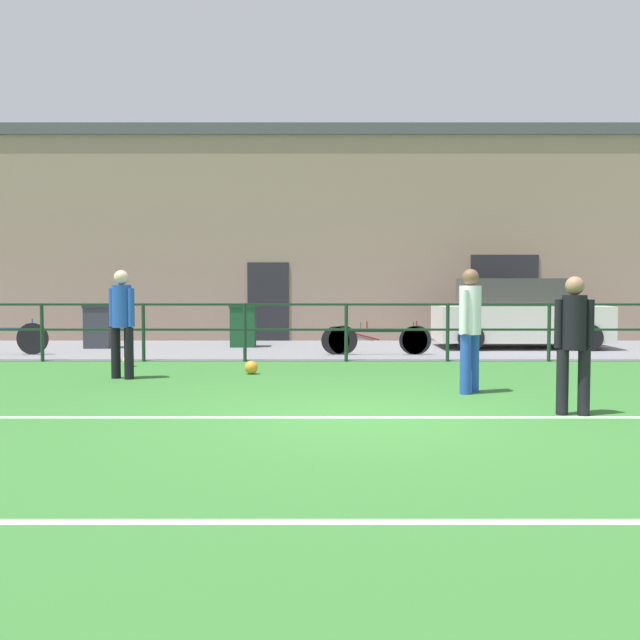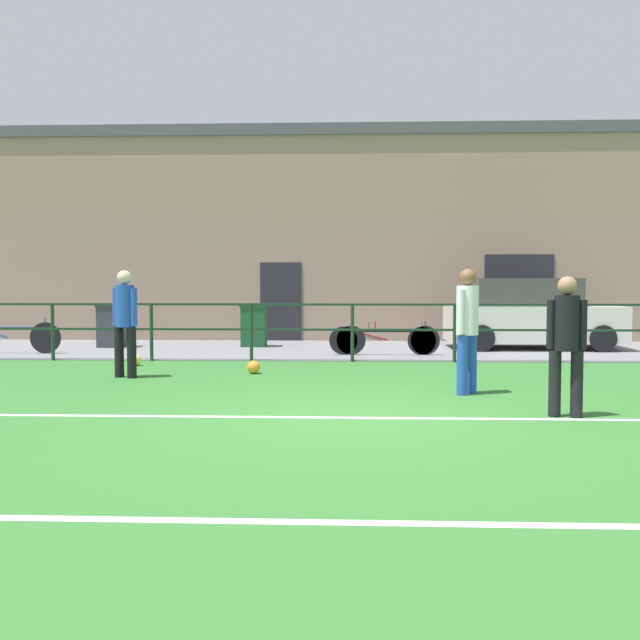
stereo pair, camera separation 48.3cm
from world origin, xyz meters
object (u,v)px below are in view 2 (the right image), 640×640
(player_goalkeeper, at_px, (566,337))
(player_striker, at_px, (125,317))
(parked_car_red, at_px, (530,315))
(soccer_ball_spare, at_px, (135,360))
(bicycle_parked_1, at_px, (382,340))
(soccer_ball_match, at_px, (254,367))
(bicycle_parked_3, at_px, (388,340))
(trash_bin_1, at_px, (254,325))
(trash_bin_0, at_px, (112,325))
(bicycle_parked_2, at_px, (8,337))
(player_winger, at_px, (467,323))

(player_goalkeeper, bearing_deg, player_striker, 163.52)
(parked_car_red, bearing_deg, soccer_ball_spare, -155.39)
(soccer_ball_spare, height_order, bicycle_parked_1, bicycle_parked_1)
(soccer_ball_match, relative_size, parked_car_red, 0.06)
(bicycle_parked_3, relative_size, trash_bin_1, 2.16)
(bicycle_parked_1, bearing_deg, soccer_ball_match, -126.26)
(soccer_ball_spare, xyz_separation_m, trash_bin_1, (1.70, 3.99, 0.43))
(player_striker, xyz_separation_m, trash_bin_0, (-2.03, 5.38, -0.45))
(player_goalkeeper, xyz_separation_m, trash_bin_0, (-8.19, 8.60, -0.38))
(bicycle_parked_1, bearing_deg, soccer_ball_spare, -156.21)
(soccer_ball_match, xyz_separation_m, trash_bin_0, (-4.06, 4.78, 0.43))
(trash_bin_1, bearing_deg, bicycle_parked_2, -159.54)
(bicycle_parked_2, relative_size, trash_bin_1, 2.28)
(soccer_ball_spare, bearing_deg, soccer_ball_match, -24.75)
(player_winger, height_order, soccer_ball_spare, player_winger)
(player_striker, bearing_deg, bicycle_parked_1, 63.99)
(player_striker, distance_m, trash_bin_1, 5.86)
(player_goalkeeper, xyz_separation_m, soccer_ball_spare, (-6.51, 4.92, -0.81))
(player_striker, height_order, soccer_ball_spare, player_striker)
(player_goalkeeper, height_order, bicycle_parked_2, player_goalkeeper)
(soccer_ball_match, bearing_deg, soccer_ball_spare, 155.25)
(trash_bin_1, bearing_deg, player_striker, -103.35)
(parked_car_red, relative_size, bicycle_parked_1, 1.73)
(trash_bin_0, bearing_deg, player_winger, -43.32)
(player_goalkeeper, height_order, soccer_ball_match, player_goalkeeper)
(player_winger, bearing_deg, player_striker, 111.66)
(soccer_ball_spare, height_order, parked_car_red, parked_car_red)
(player_striker, bearing_deg, player_goalkeeper, -4.51)
(player_striker, relative_size, trash_bin_0, 1.70)
(bicycle_parked_1, bearing_deg, bicycle_parked_2, 180.00)
(soccer_ball_match, bearing_deg, player_goalkeeper, -42.74)
(soccer_ball_spare, xyz_separation_m, bicycle_parked_2, (-3.43, 2.08, 0.27))
(trash_bin_1, bearing_deg, soccer_ball_spare, -113.09)
(soccer_ball_spare, relative_size, bicycle_parked_3, 0.10)
(soccer_ball_spare, bearing_deg, bicycle_parked_3, 23.27)
(player_winger, relative_size, soccer_ball_match, 7.71)
(trash_bin_0, bearing_deg, bicycle_parked_2, -137.37)
(trash_bin_1, bearing_deg, player_winger, -61.28)
(soccer_ball_match, distance_m, soccer_ball_spare, 2.62)
(player_striker, xyz_separation_m, bicycle_parked_1, (4.35, 3.77, -0.66))
(parked_car_red, bearing_deg, player_striker, -145.27)
(soccer_ball_match, bearing_deg, player_striker, -163.67)
(bicycle_parked_1, bearing_deg, player_goalkeeper, -75.52)
(bicycle_parked_3, bearing_deg, player_striker, -139.90)
(player_goalkeeper, relative_size, soccer_ball_match, 7.18)
(player_goalkeeper, distance_m, bicycle_parked_1, 7.24)
(player_winger, relative_size, bicycle_parked_3, 0.79)
(player_striker, bearing_deg, trash_bin_1, 99.78)
(bicycle_parked_1, height_order, trash_bin_0, trash_bin_0)
(player_striker, relative_size, trash_bin_1, 1.72)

